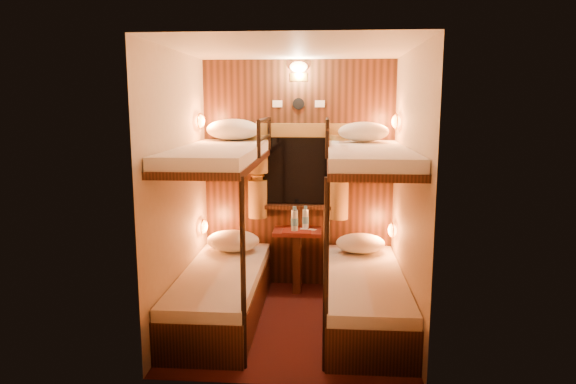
# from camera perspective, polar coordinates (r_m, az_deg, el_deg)

# --- Properties ---
(floor) EXTENTS (2.10, 2.10, 0.00)m
(floor) POSITION_cam_1_polar(r_m,az_deg,el_deg) (4.78, 0.43, -14.28)
(floor) COLOR #34130E
(floor) RESTS_ON ground
(ceiling) EXTENTS (2.10, 2.10, 0.00)m
(ceiling) POSITION_cam_1_polar(r_m,az_deg,el_deg) (4.39, 0.47, 15.65)
(ceiling) COLOR silver
(ceiling) RESTS_ON wall_back
(wall_back) EXTENTS (2.40, 0.00, 2.40)m
(wall_back) POSITION_cam_1_polar(r_m,az_deg,el_deg) (5.47, 1.17, 1.89)
(wall_back) COLOR #C6B293
(wall_back) RESTS_ON floor
(wall_front) EXTENTS (2.40, 0.00, 2.40)m
(wall_front) POSITION_cam_1_polar(r_m,az_deg,el_deg) (3.41, -0.72, -2.97)
(wall_front) COLOR #C6B293
(wall_front) RESTS_ON floor
(wall_left) EXTENTS (0.00, 2.40, 2.40)m
(wall_left) POSITION_cam_1_polar(r_m,az_deg,el_deg) (4.61, -12.06, 0.18)
(wall_left) COLOR #C6B293
(wall_left) RESTS_ON floor
(wall_right) EXTENTS (0.00, 2.40, 2.40)m
(wall_right) POSITION_cam_1_polar(r_m,az_deg,el_deg) (4.48, 13.31, -0.13)
(wall_right) COLOR #C6B293
(wall_right) RESTS_ON floor
(back_panel) EXTENTS (2.00, 0.03, 2.40)m
(back_panel) POSITION_cam_1_polar(r_m,az_deg,el_deg) (5.45, 1.16, 1.87)
(back_panel) COLOR black
(back_panel) RESTS_ON floor
(bunk_left) EXTENTS (0.72, 1.90, 1.82)m
(bunk_left) POSITION_cam_1_polar(r_m,az_deg,el_deg) (4.74, -7.42, -7.40)
(bunk_left) COLOR black
(bunk_left) RESTS_ON floor
(bunk_right) EXTENTS (0.72, 1.90, 1.82)m
(bunk_right) POSITION_cam_1_polar(r_m,az_deg,el_deg) (4.66, 8.55, -7.73)
(bunk_right) COLOR black
(bunk_right) RESTS_ON floor
(window) EXTENTS (1.00, 0.12, 0.79)m
(window) POSITION_cam_1_polar(r_m,az_deg,el_deg) (5.43, 1.15, 1.62)
(window) COLOR black
(window) RESTS_ON back_panel
(curtains) EXTENTS (1.10, 0.22, 1.00)m
(curtains) POSITION_cam_1_polar(r_m,az_deg,el_deg) (5.38, 1.13, 2.45)
(curtains) COLOR olive
(curtains) RESTS_ON back_panel
(back_fixtures) EXTENTS (0.54, 0.09, 0.48)m
(back_fixtures) POSITION_cam_1_polar(r_m,az_deg,el_deg) (5.37, 1.18, 12.93)
(back_fixtures) COLOR black
(back_fixtures) RESTS_ON back_panel
(reading_lamps) EXTENTS (2.00, 0.20, 1.25)m
(reading_lamps) POSITION_cam_1_polar(r_m,az_deg,el_deg) (5.12, 0.96, 1.79)
(reading_lamps) COLOR orange
(reading_lamps) RESTS_ON wall_left
(table) EXTENTS (0.50, 0.34, 0.66)m
(table) POSITION_cam_1_polar(r_m,az_deg,el_deg) (5.44, 1.03, -6.62)
(table) COLOR maroon
(table) RESTS_ON floor
(bottle_left) EXTENTS (0.08, 0.08, 0.26)m
(bottle_left) POSITION_cam_1_polar(r_m,az_deg,el_deg) (5.30, 0.73, -3.18)
(bottle_left) COLOR #99BFE5
(bottle_left) RESTS_ON table
(bottle_right) EXTENTS (0.07, 0.07, 0.24)m
(bottle_right) POSITION_cam_1_polar(r_m,az_deg,el_deg) (5.41, 1.95, -2.99)
(bottle_right) COLOR #99BFE5
(bottle_right) RESTS_ON table
(sachet_a) EXTENTS (0.09, 0.08, 0.01)m
(sachet_a) POSITION_cam_1_polar(r_m,az_deg,el_deg) (5.37, 2.69, -4.21)
(sachet_a) COLOR silver
(sachet_a) RESTS_ON table
(sachet_b) EXTENTS (0.08, 0.06, 0.01)m
(sachet_b) POSITION_cam_1_polar(r_m,az_deg,el_deg) (5.40, 1.77, -4.13)
(sachet_b) COLOR silver
(sachet_b) RESTS_ON table
(pillow_lower_left) EXTENTS (0.54, 0.39, 0.21)m
(pillow_lower_left) POSITION_cam_1_polar(r_m,az_deg,el_deg) (5.31, -6.12, -5.41)
(pillow_lower_left) COLOR silver
(pillow_lower_left) RESTS_ON bunk_left
(pillow_lower_right) EXTENTS (0.50, 0.35, 0.20)m
(pillow_lower_right) POSITION_cam_1_polar(r_m,az_deg,el_deg) (5.28, 8.05, -5.66)
(pillow_lower_right) COLOR silver
(pillow_lower_right) RESTS_ON bunk_right
(pillow_upper_left) EXTENTS (0.54, 0.39, 0.21)m
(pillow_upper_left) POSITION_cam_1_polar(r_m,az_deg,el_deg) (5.25, -6.12, 6.93)
(pillow_upper_left) COLOR silver
(pillow_upper_left) RESTS_ON bunk_left
(pillow_upper_right) EXTENTS (0.49, 0.35, 0.19)m
(pillow_upper_right) POSITION_cam_1_polar(r_m,az_deg,el_deg) (5.05, 8.39, 6.64)
(pillow_upper_right) COLOR silver
(pillow_upper_right) RESTS_ON bunk_right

